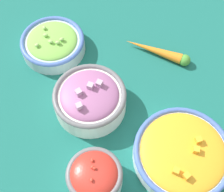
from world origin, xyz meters
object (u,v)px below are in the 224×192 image
at_px(bowl_red_onion, 90,100).
at_px(loose_carrot, 159,52).
at_px(bowl_squash, 182,153).
at_px(bowl_lettuce, 53,43).
at_px(bowl_cherry_tomatoes, 95,176).

bearing_deg(bowl_red_onion, loose_carrot, 120.00).
bearing_deg(bowl_red_onion, bowl_squash, 46.24).
bearing_deg(loose_carrot, bowl_lettuce, 19.31).
relative_size(bowl_lettuce, bowl_red_onion, 0.99).
height_order(bowl_red_onion, bowl_squash, bowl_red_onion).
xyz_separation_m(bowl_red_onion, bowl_squash, (0.16, 0.17, -0.01)).
height_order(bowl_squash, loose_carrot, bowl_squash).
relative_size(bowl_lettuce, bowl_squash, 0.78).
xyz_separation_m(bowl_lettuce, bowl_red_onion, (0.19, 0.06, 0.01)).
distance_m(bowl_lettuce, bowl_red_onion, 0.20).
relative_size(bowl_cherry_tomatoes, loose_carrot, 0.73).
xyz_separation_m(bowl_red_onion, loose_carrot, (-0.11, 0.20, -0.02)).
bearing_deg(bowl_squash, loose_carrot, 173.22).
bearing_deg(bowl_lettuce, bowl_red_onion, 18.10).
xyz_separation_m(bowl_squash, loose_carrot, (-0.27, 0.03, -0.01)).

